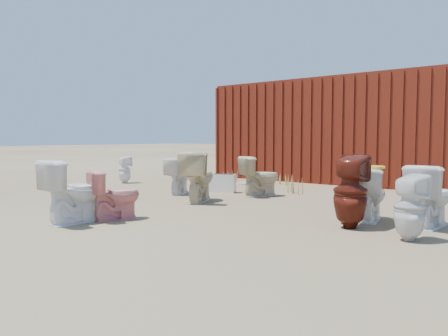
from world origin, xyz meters
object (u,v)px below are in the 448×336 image
Objects in this scene: toilet_front_c at (75,191)px; loose_tank at (222,183)px; toilet_back_a at (124,170)px; toilet_back_e at (410,208)px; toilet_back_beige_left at (198,177)px; toilet_back_beige_right at (260,176)px; toilet_front_maroon at (350,192)px; toilet_front_e at (430,196)px; toilet_front_a at (178,176)px; toilet_front_pink at (115,195)px; shipping_container at (343,131)px; toilet_back_yellowlid at (370,195)px.

toilet_front_c reaches higher than loose_tank.
toilet_back_e reaches higher than toilet_back_a.
toilet_back_beige_left is 1.15× the size of toilet_back_beige_right.
toilet_back_e is (0.72, -0.22, -0.09)m from toilet_front_maroon.
toilet_front_c is 0.95× the size of toilet_back_beige_left.
toilet_front_maroon is at bearing 46.53° from toilet_front_e.
toilet_front_e is at bearing 157.20° from toilet_back_beige_left.
toilet_front_a is 0.79× the size of toilet_front_maroon.
toilet_front_pink is 3.10m from loose_tank.
toilet_front_c is (-0.28, -7.15, -0.81)m from shipping_container.
shipping_container is at bearing -74.83° from toilet_front_pink.
toilet_back_beige_right is (1.37, 0.68, 0.02)m from toilet_front_a.
toilet_front_c is 4.71m from toilet_back_a.
loose_tank is at bearing -10.27° from toilet_front_e.
toilet_back_beige_right is 2.59m from toilet_back_yellowlid.
toilet_back_e is (3.08, -1.84, -0.02)m from toilet_back_beige_right.
toilet_front_a is 0.99× the size of toilet_back_e.
toilet_back_beige_right is at bearing -162.87° from toilet_back_a.
toilet_front_maroon is at bearing 2.33° from toilet_back_e.
loose_tank is (-0.71, 3.02, -0.15)m from toilet_front_pink.
toilet_front_a reaches higher than toilet_back_yellowlid.
toilet_back_e is (6.78, -1.74, 0.03)m from toilet_back_a.
toilet_back_a is at bearing 26.94° from toilet_back_beige_right.
toilet_back_yellowlid is at bearing -178.09° from toilet_back_beige_right.
shipping_container is at bearing -52.20° from toilet_front_e.
toilet_back_beige_right is 1.05× the size of toilet_back_e.
toilet_front_pink is at bearing 27.57° from toilet_back_yellowlid.
toilet_back_yellowlid is at bearing -126.33° from toilet_front_pink.
toilet_back_beige_right is (-2.36, 1.62, -0.07)m from toilet_front_maroon.
toilet_back_beige_right is 0.89m from loose_tank.
toilet_front_maroon is at bearing -146.77° from toilet_front_c.
toilet_back_e reaches higher than toilet_front_pink.
toilet_back_beige_left is at bearing 7.24° from toilet_front_e.
toilet_front_e is 4.06m from loose_tank.
toilet_front_c is 3.67m from toilet_back_yellowlid.
toilet_back_a is (-3.32, 3.35, -0.08)m from toilet_front_c.
toilet_back_yellowlid is at bearing -173.12° from toilet_back_a.
toilet_front_a is 2.62m from toilet_front_pink.
toilet_front_pink is at bearing 91.60° from toilet_front_a.
shipping_container is at bearing -92.66° from toilet_front_c.
toilet_front_maroon is 1.71× the size of loose_tank.
shipping_container is 8.39× the size of toilet_back_beige_right.
toilet_back_e is (0.71, -0.80, 0.01)m from toilet_back_yellowlid.
toilet_front_c is (0.98, -2.77, 0.06)m from toilet_front_a.
loose_tank is at bearing -32.31° from toilet_front_maroon.
toilet_front_a is 1.34× the size of loose_tank.
shipping_container reaches higher than toilet_back_beige_right.
toilet_back_a reaches higher than loose_tank.
toilet_front_pink is 3.22m from toilet_back_yellowlid.
toilet_front_e is at bearing -142.82° from toilet_front_maroon.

